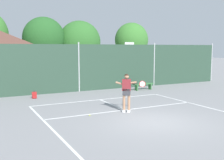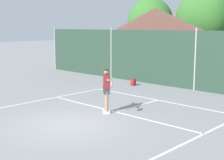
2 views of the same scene
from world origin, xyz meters
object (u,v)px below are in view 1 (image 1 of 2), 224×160
tennis_player (127,89)px  backpack_red (34,95)px  courtside_bench (143,85)px  tennis_ball (90,115)px  basketball_hoop (129,57)px

tennis_player → backpack_red: 6.56m
courtside_bench → backpack_red: bearing=178.0°
tennis_player → courtside_bench: bearing=49.5°
tennis_player → tennis_ball: 2.20m
tennis_ball → courtside_bench: 8.34m
tennis_player → basketball_hoop: bearing=58.5°
tennis_ball → courtside_bench: courtside_bench is taller
basketball_hoop → backpack_red: (-8.64, -3.17, -2.12)m
tennis_ball → tennis_player: bearing=-2.3°
tennis_ball → backpack_red: 5.70m
backpack_red → courtside_bench: size_ratio=0.29×
backpack_red → tennis_ball: bearing=-76.3°
tennis_player → backpack_red: bearing=120.2°
basketball_hoop → courtside_bench: size_ratio=2.22×
backpack_red → courtside_bench: bearing=-2.0°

